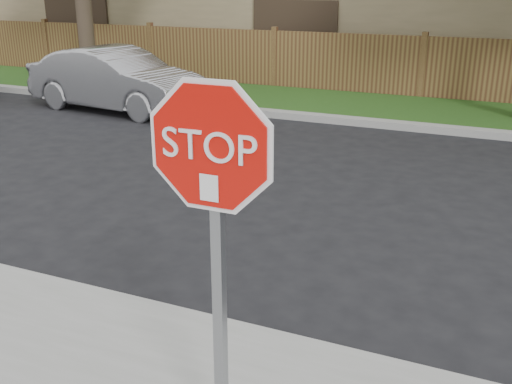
% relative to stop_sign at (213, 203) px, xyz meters
% --- Properties ---
extents(ground, '(90.00, 90.00, 0.00)m').
position_rel_stop_sign_xyz_m(ground, '(-0.82, 1.48, -1.83)').
color(ground, black).
rests_on(ground, ground).
extents(far_curb, '(70.00, 0.30, 0.15)m').
position_rel_stop_sign_xyz_m(far_curb, '(-0.82, 9.63, -1.75)').
color(far_curb, gray).
rests_on(far_curb, ground).
extents(grass_strip, '(70.00, 3.00, 0.12)m').
position_rel_stop_sign_xyz_m(grass_strip, '(-0.82, 11.28, -1.77)').
color(grass_strip, '#1E4714').
rests_on(grass_strip, ground).
extents(fence, '(70.00, 0.12, 1.60)m').
position_rel_stop_sign_xyz_m(fence, '(-0.82, 12.88, -1.03)').
color(fence, '#502F1C').
rests_on(fence, ground).
extents(stop_sign, '(1.01, 0.13, 2.55)m').
position_rel_stop_sign_xyz_m(stop_sign, '(0.00, 0.00, 0.00)').
color(stop_sign, gray).
rests_on(stop_sign, sidewalk_near).
extents(sedan_left, '(4.56, 2.07, 1.45)m').
position_rel_stop_sign_xyz_m(sedan_left, '(-7.14, 8.80, -1.10)').
color(sedan_left, '#ADAEB2').
rests_on(sedan_left, ground).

